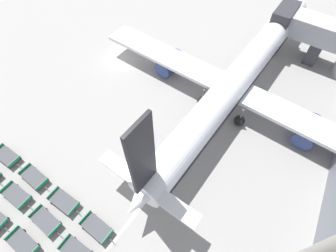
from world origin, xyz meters
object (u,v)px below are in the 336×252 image
object	(u,v)px
baggage_dolly_row_near_col_c	(23,244)
baggage_dolly_row_mid_a_col_d	(76,251)
baggage_dolly_row_mid_b_col_c	(64,201)
baggage_dolly_row_mid_b_col_b	(34,177)
airplane	(236,81)
baggage_dolly_row_mid_b_col_a	(7,156)
baggage_dolly_row_mid_a_col_c	(46,221)
baggage_dolly_row_mid_b_col_d	(96,228)
baggage_dolly_row_mid_a_col_b	(16,195)

from	to	relation	value
baggage_dolly_row_near_col_c	baggage_dolly_row_mid_a_col_d	size ratio (longest dim) A/B	1.01
baggage_dolly_row_mid_a_col_d	baggage_dolly_row_mid_b_col_c	size ratio (longest dim) A/B	1.00
baggage_dolly_row_mid_b_col_b	baggage_dolly_row_mid_b_col_c	bearing A→B (deg)	-5.74
airplane	baggage_dolly_row_mid_b_col_a	world-z (taller)	airplane
baggage_dolly_row_mid_b_col_c	airplane	bearing A→B (deg)	65.68
airplane	baggage_dolly_row_mid_a_col_c	distance (m)	25.30
airplane	baggage_dolly_row_mid_b_col_c	distance (m)	23.15
airplane	baggage_dolly_row_mid_a_col_d	xyz separation A→B (m)	(-5.40, -23.83, -2.82)
baggage_dolly_row_mid_a_col_c	baggage_dolly_row_near_col_c	bearing A→B (deg)	-98.47
baggage_dolly_row_mid_a_col_d	baggage_dolly_row_mid_a_col_c	bearing A→B (deg)	171.60
baggage_dolly_row_near_col_c	baggage_dolly_row_mid_b_col_b	xyz separation A→B (m)	(-3.88, 5.17, 0.00)
baggage_dolly_row_near_col_c	baggage_dolly_row_mid_b_col_d	world-z (taller)	same
airplane	baggage_dolly_row_mid_a_col_c	world-z (taller)	airplane
airplane	baggage_dolly_row_mid_a_col_c	bearing A→B (deg)	-112.65
baggage_dolly_row_near_col_c	baggage_dolly_row_mid_b_col_b	bearing A→B (deg)	126.88
baggage_dolly_row_mid_b_col_a	baggage_dolly_row_mid_b_col_c	distance (m)	8.96
baggage_dolly_row_mid_a_col_b	baggage_dolly_row_mid_a_col_d	bearing A→B (deg)	-7.02
baggage_dolly_row_mid_a_col_c	baggage_dolly_row_mid_b_col_c	world-z (taller)	same
baggage_dolly_row_mid_b_col_b	baggage_dolly_row_near_col_c	bearing A→B (deg)	-53.12
baggage_dolly_row_mid_b_col_a	baggage_dolly_row_near_col_c	bearing A→B (deg)	-33.66
baggage_dolly_row_mid_a_col_b	baggage_dolly_row_mid_a_col_c	world-z (taller)	same
baggage_dolly_row_near_col_c	baggage_dolly_row_mid_b_col_d	bearing A→B (deg)	41.17
baggage_dolly_row_mid_b_col_b	airplane	bearing A→B (deg)	55.79
airplane	baggage_dolly_row_mid_b_col_d	bearing A→B (deg)	-103.48
baggage_dolly_row_mid_a_col_b	baggage_dolly_row_mid_b_col_a	xyz separation A→B (m)	(-4.36, 2.65, 0.00)
baggage_dolly_row_mid_a_col_d	baggage_dolly_row_mid_b_col_d	size ratio (longest dim) A/B	0.99
baggage_dolly_row_near_col_c	baggage_dolly_row_mid_b_col_d	xyz separation A→B (m)	(4.93, 4.31, 0.00)
baggage_dolly_row_mid_b_col_b	baggage_dolly_row_mid_b_col_c	xyz separation A→B (m)	(4.47, -0.45, 0.00)
baggage_dolly_row_near_col_c	baggage_dolly_row_mid_b_col_a	size ratio (longest dim) A/B	1.00
baggage_dolly_row_mid_b_col_c	baggage_dolly_row_mid_a_col_b	bearing A→B (deg)	-158.08
baggage_dolly_row_mid_a_col_b	baggage_dolly_row_mid_b_col_d	world-z (taller)	same
baggage_dolly_row_mid_b_col_c	baggage_dolly_row_mid_b_col_d	world-z (taller)	same
baggage_dolly_row_mid_a_col_d	baggage_dolly_row_mid_b_col_d	bearing A→B (deg)	83.48
baggage_dolly_row_mid_b_col_a	baggage_dolly_row_mid_b_col_c	xyz separation A→B (m)	(8.92, -0.82, 0.00)
airplane	baggage_dolly_row_mid_b_col_b	size ratio (longest dim) A/B	10.61
baggage_dolly_row_mid_a_col_c	baggage_dolly_row_mid_a_col_d	distance (m)	4.33
airplane	baggage_dolly_row_mid_a_col_b	size ratio (longest dim) A/B	10.66
baggage_dolly_row_near_col_c	baggage_dolly_row_mid_b_col_c	size ratio (longest dim) A/B	1.01
baggage_dolly_row_mid_a_col_b	baggage_dolly_row_mid_b_col_b	xyz separation A→B (m)	(0.08, 2.28, 0.00)
baggage_dolly_row_mid_a_col_b	baggage_dolly_row_near_col_c	bearing A→B (deg)	-36.10
baggage_dolly_row_near_col_c	baggage_dolly_row_mid_a_col_d	distance (m)	5.00
baggage_dolly_row_near_col_c	baggage_dolly_row_mid_b_col_c	world-z (taller)	same
baggage_dolly_row_near_col_c	baggage_dolly_row_mid_b_col_a	xyz separation A→B (m)	(-8.33, 5.55, 0.00)
baggage_dolly_row_near_col_c	baggage_dolly_row_mid_a_col_c	xyz separation A→B (m)	(0.37, 2.46, 0.00)
baggage_dolly_row_mid_a_col_b	baggage_dolly_row_mid_b_col_d	size ratio (longest dim) A/B	1.00
baggage_dolly_row_mid_a_col_b	baggage_dolly_row_mid_b_col_c	size ratio (longest dim) A/B	1.00
baggage_dolly_row_mid_a_col_b	baggage_dolly_row_mid_b_col_a	world-z (taller)	same
airplane	baggage_dolly_row_mid_b_col_c	world-z (taller)	airplane
baggage_dolly_row_mid_a_col_b	baggage_dolly_row_mid_b_col_c	world-z (taller)	same
baggage_dolly_row_mid_a_col_d	baggage_dolly_row_mid_b_col_c	distance (m)	4.99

